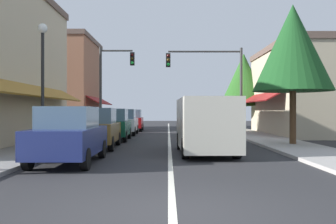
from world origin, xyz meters
TOP-DOWN VIEW (x-y plane):
  - ground_plane at (0.00, 18.00)m, footprint 80.00×80.00m
  - sidewalk_left at (-5.50, 18.00)m, footprint 2.60×56.00m
  - sidewalk_right at (5.50, 18.00)m, footprint 2.60×56.00m
  - lane_center_stripe at (0.00, 18.00)m, footprint 0.14×52.00m
  - storefront_right_block at (9.43, 20.00)m, footprint 6.58×10.20m
  - storefront_far_left at (-9.14, 28.00)m, footprint 5.99×8.20m
  - parked_car_nearest_left at (-3.14, 5.68)m, footprint 1.81×4.11m
  - parked_car_second_left at (-3.21, 10.57)m, footprint 1.88×4.15m
  - parked_car_third_left at (-3.14, 14.97)m, footprint 1.86×4.14m
  - parked_car_far_left at (-3.13, 20.04)m, footprint 1.83×4.12m
  - parked_car_distant_left at (-3.05, 25.01)m, footprint 1.87×4.14m
  - van_in_lane at (1.36, 8.44)m, footprint 2.10×5.23m
  - traffic_signal_mast_arm at (3.07, 18.97)m, footprint 5.10×0.50m
  - traffic_signal_left_corner at (-4.06, 20.29)m, footprint 2.48×0.50m
  - street_lamp_left_near at (-4.80, 8.19)m, footprint 0.36×0.36m
  - tree_right_near at (5.72, 11.44)m, footprint 3.66×3.66m
  - tree_right_far at (6.26, 25.42)m, footprint 3.99×3.99m

SIDE VIEW (x-z plane):
  - ground_plane at x=0.00m, z-range 0.00..0.00m
  - lane_center_stripe at x=0.00m, z-range 0.00..0.01m
  - sidewalk_left at x=-5.50m, z-range 0.00..0.12m
  - sidewalk_right at x=5.50m, z-range 0.00..0.12m
  - parked_car_nearest_left at x=-3.14m, z-range -0.01..1.76m
  - parked_car_second_left at x=-3.21m, z-range -0.01..1.76m
  - parked_car_third_left at x=-3.14m, z-range -0.01..1.76m
  - parked_car_far_left at x=-3.13m, z-range -0.01..1.76m
  - parked_car_distant_left at x=-3.05m, z-range -0.01..1.76m
  - van_in_lane at x=1.36m, z-range 0.09..2.21m
  - storefront_right_block at x=9.43m, z-range 0.00..6.10m
  - street_lamp_left_near at x=-4.80m, z-range 0.84..5.78m
  - traffic_signal_left_corner at x=-4.06m, z-range 0.90..7.03m
  - traffic_signal_mast_arm at x=3.07m, z-range 1.07..6.92m
  - storefront_far_left at x=-9.14m, z-range 0.00..8.21m
  - tree_right_far at x=6.26m, z-range 1.03..7.49m
  - tree_right_near at x=5.72m, z-range 1.27..7.86m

